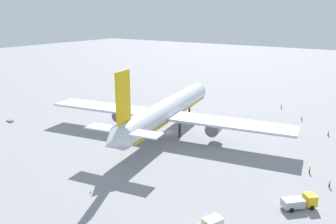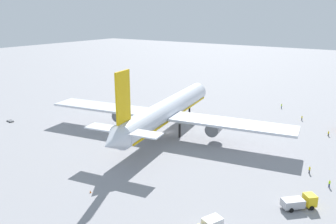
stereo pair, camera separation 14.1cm
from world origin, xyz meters
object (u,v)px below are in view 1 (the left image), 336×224
at_px(baggage_cart_0, 91,104).
at_px(airliner, 166,111).
at_px(service_truck_0, 300,202).
at_px(ground_worker_2, 310,170).
at_px(ground_worker_1, 330,184).
at_px(baggage_cart_1, 10,121).
at_px(ground_worker_4, 281,106).
at_px(traffic_cone_0, 91,192).
at_px(ground_worker_5, 302,118).
at_px(traffic_cone_1, 127,95).
at_px(ground_worker_3, 328,133).

bearing_deg(baggage_cart_0, airliner, -104.79).
height_order(service_truck_0, ground_worker_2, service_truck_0).
xyz_separation_m(service_truck_0, ground_worker_1, (12.23, -3.31, -0.47)).
bearing_deg(baggage_cart_1, airliner, -68.70).
bearing_deg(ground_worker_1, baggage_cart_1, 96.34).
height_order(ground_worker_4, traffic_cone_0, ground_worker_4).
distance_m(baggage_cart_1, ground_worker_1, 101.97).
relative_size(baggage_cart_0, ground_worker_2, 1.88).
distance_m(ground_worker_4, ground_worker_5, 16.36).
xyz_separation_m(ground_worker_4, traffic_cone_0, (-90.26, 13.51, -0.64)).
bearing_deg(ground_worker_2, ground_worker_5, 15.74).
distance_m(airliner, traffic_cone_0, 41.23).
height_order(airliner, ground_worker_2, airliner).
xyz_separation_m(ground_worker_5, traffic_cone_1, (-6.33, 75.51, -0.60)).
height_order(ground_worker_2, ground_worker_4, ground_worker_4).
bearing_deg(traffic_cone_1, airliner, -126.21).
xyz_separation_m(service_truck_0, ground_worker_2, (16.99, 1.89, -0.43)).
height_order(airliner, traffic_cone_0, airliner).
relative_size(ground_worker_1, ground_worker_5, 0.99).
relative_size(baggage_cart_0, traffic_cone_0, 6.03).
height_order(service_truck_0, ground_worker_5, service_truck_0).
bearing_deg(traffic_cone_1, ground_worker_1, -113.78).
bearing_deg(ground_worker_5, traffic_cone_1, 94.79).
height_order(ground_worker_5, traffic_cone_1, ground_worker_5).
height_order(airliner, ground_worker_1, airliner).
bearing_deg(airliner, traffic_cone_1, 53.79).
bearing_deg(traffic_cone_1, baggage_cart_1, 170.53).
relative_size(airliner, ground_worker_4, 43.94).
relative_size(airliner, traffic_cone_0, 143.02).
xyz_separation_m(ground_worker_2, ground_worker_5, (42.39, 11.95, -0.02)).
xyz_separation_m(service_truck_0, baggage_cart_0, (33.37, 91.78, -1.07)).
xyz_separation_m(baggage_cart_0, traffic_cone_0, (-51.97, -53.63, 0.01)).
distance_m(ground_worker_2, ground_worker_5, 44.04).
xyz_separation_m(service_truck_0, baggage_cart_1, (0.96, 98.04, -1.07)).
height_order(baggage_cart_0, ground_worker_5, ground_worker_5).
bearing_deg(ground_worker_4, baggage_cart_1, 133.93).
bearing_deg(ground_worker_1, airliner, 79.60).
bearing_deg(ground_worker_3, baggage_cart_0, 98.95).
height_order(airliner, traffic_cone_1, airliner).
bearing_deg(ground_worker_2, service_truck_0, -173.66).
distance_m(baggage_cart_1, ground_worker_5, 102.48).
xyz_separation_m(airliner, ground_worker_1, (-9.04, -49.25, -6.42)).
relative_size(baggage_cart_1, ground_worker_2, 1.91).
height_order(baggage_cart_0, ground_worker_1, ground_worker_1).
distance_m(baggage_cart_1, traffic_cone_1, 52.80).
xyz_separation_m(ground_worker_2, ground_worker_3, (30.36, 1.14, -0.08)).
relative_size(ground_worker_1, ground_worker_4, 0.95).
relative_size(ground_worker_2, ground_worker_3, 1.09).
bearing_deg(traffic_cone_1, ground_worker_3, -93.78).
xyz_separation_m(ground_worker_3, ground_worker_5, (12.03, 10.81, 0.06)).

